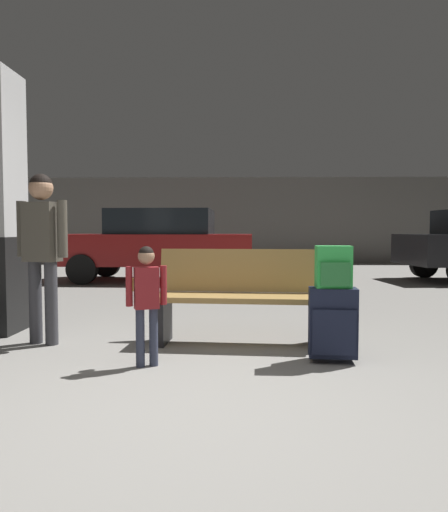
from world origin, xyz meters
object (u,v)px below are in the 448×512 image
Objects in this scene: bench at (240,297)px; suitcase at (333,323)px; child at (146,293)px; parked_car_far at (157,243)px; adult at (42,240)px; backpack_bright at (334,267)px.

suitcase is (0.74, -0.64, -0.12)m from bench.
parked_car_far reaches higher than child.
adult is 5.64m from parked_car_far.
child is at bearing -174.19° from suitcase.
parked_car_far is (-1.69, 5.56, 0.36)m from bench.
suitcase is 0.38× the size of adult.
backpack_bright is 6.66m from parked_car_far.
parked_car_far is (-0.94, 6.35, 0.22)m from child.
suitcase is 0.15× the size of parked_car_far.
adult is (-2.59, 0.56, 0.21)m from backpack_bright.
adult is (-1.85, -0.08, 0.54)m from bench.
bench is at bearing 46.77° from child.
suitcase is at bearing 5.81° from child.
suitcase is 0.45m from backpack_bright.
backpack_bright is 1.50m from child.
backpack_bright is 2.66m from adult.
parked_car_far is at bearing 106.87° from bench.
child reaches higher than backpack_bright.
backpack_bright is at bearing 5.79° from child.
child is (-0.74, -0.79, 0.14)m from bench.
child is 1.37m from adult.
parked_car_far is (0.16, 5.64, -0.18)m from adult.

